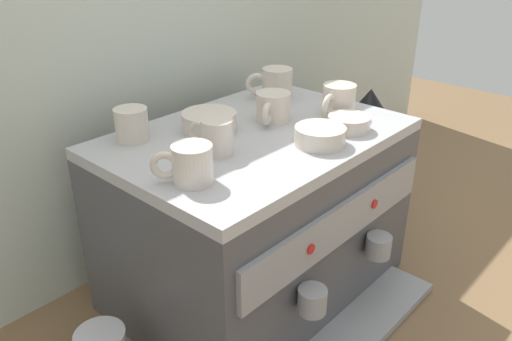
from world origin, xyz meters
TOP-DOWN VIEW (x-y plane):
  - ground_plane at (0.00, 0.00)m, footprint 4.00×4.00m
  - tiled_backsplash_wall at (0.00, 0.33)m, footprint 2.80×0.03m
  - espresso_machine at (0.00, -0.00)m, footprint 0.64×0.56m
  - ceramic_cup_0 at (0.08, 0.02)m, footprint 0.11×0.08m
  - ceramic_cup_1 at (-0.20, 0.16)m, footprint 0.09×0.09m
  - ceramic_cup_2 at (0.20, 0.12)m, footprint 0.10×0.10m
  - ceramic_cup_3 at (-0.13, -0.02)m, footprint 0.06×0.10m
  - ceramic_cup_4 at (0.21, -0.07)m, footprint 0.12×0.08m
  - ceramic_cup_5 at (-0.25, -0.07)m, footprint 0.09×0.09m
  - ceramic_bowl_0 at (-0.06, 0.08)m, footprint 0.12×0.12m
  - ceramic_bowl_1 at (0.04, -0.14)m, footprint 0.10×0.10m
  - ceramic_bowl_2 at (0.15, -0.14)m, footprint 0.09×0.09m
  - coffee_grinder at (0.55, 0.04)m, footprint 0.15×0.15m

SIDE VIEW (x-z plane):
  - ground_plane at x=0.00m, z-range 0.00..0.00m
  - coffee_grinder at x=0.55m, z-range -0.01..0.37m
  - espresso_machine at x=0.00m, z-range 0.00..0.41m
  - ceramic_bowl_2 at x=0.15m, z-range 0.41..0.44m
  - ceramic_bowl_1 at x=0.04m, z-range 0.41..0.45m
  - ceramic_bowl_0 at x=-0.06m, z-range 0.41..0.45m
  - ceramic_cup_0 at x=0.08m, z-range 0.41..0.47m
  - ceramic_cup_1 at x=-0.20m, z-range 0.41..0.48m
  - ceramic_cup_5 at x=-0.25m, z-range 0.41..0.48m
  - ceramic_cup_3 at x=-0.13m, z-range 0.41..0.48m
  - ceramic_cup_4 at x=0.21m, z-range 0.41..0.48m
  - ceramic_cup_2 at x=0.20m, z-range 0.41..0.49m
  - tiled_backsplash_wall at x=0.00m, z-range 0.00..0.97m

